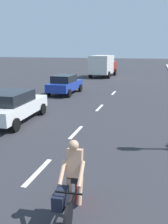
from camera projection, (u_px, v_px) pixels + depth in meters
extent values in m
plane|color=#2D2D33|center=(110.00, 97.00, 19.12)|extent=(160.00, 160.00, 0.00)
cube|color=white|center=(38.00, 172.00, 7.52)|extent=(0.16, 1.80, 0.01)
cube|color=white|center=(76.00, 132.00, 11.09)|extent=(0.16, 1.80, 0.01)
cube|color=white|center=(100.00, 108.00, 15.69)|extent=(0.16, 1.80, 0.01)
cube|color=white|center=(114.00, 93.00, 20.96)|extent=(0.16, 1.80, 0.01)
cylinder|color=black|center=(68.00, 219.00, 4.94)|extent=(0.11, 0.66, 0.66)
cylinder|color=red|center=(79.00, 191.00, 5.94)|extent=(0.11, 0.66, 0.66)
cube|color=black|center=(74.00, 197.00, 5.39)|extent=(0.12, 0.94, 0.04)
cylinder|color=black|center=(76.00, 182.00, 5.53)|extent=(0.03, 0.03, 0.48)
cube|color=black|center=(69.00, 193.00, 4.88)|extent=(0.56, 0.08, 0.03)
cube|color=tan|center=(74.00, 163.00, 5.28)|extent=(0.37, 0.34, 0.63)
sphere|color=tan|center=(73.00, 145.00, 5.11)|extent=(0.22, 0.22, 0.22)
cube|color=black|center=(75.00, 176.00, 5.41)|extent=(0.34, 0.25, 0.28)
cube|color=black|center=(60.00, 198.00, 5.13)|extent=(0.28, 0.54, 0.32)
cylinder|color=tan|center=(80.00, 190.00, 5.42)|extent=(0.14, 0.32, 0.62)
cylinder|color=tan|center=(69.00, 189.00, 5.46)|extent=(0.13, 0.21, 0.63)
cylinder|color=tan|center=(81.00, 174.00, 5.02)|extent=(0.13, 0.49, 0.41)
cylinder|color=tan|center=(62.00, 172.00, 5.09)|extent=(0.13, 0.49, 0.41)
cube|color=white|center=(13.00, 108.00, 12.67)|extent=(2.09, 4.62, 0.64)
cube|color=black|center=(10.00, 97.00, 12.31)|extent=(1.77, 2.43, 0.56)
cylinder|color=black|center=(12.00, 107.00, 14.44)|extent=(0.20, 0.65, 0.64)
cylinder|color=black|center=(43.00, 109.00, 14.00)|extent=(0.20, 0.65, 0.64)
cylinder|color=black|center=(16.00, 125.00, 11.09)|extent=(0.20, 0.65, 0.64)
cube|color=#1E389E|center=(65.00, 86.00, 20.41)|extent=(1.82, 4.17, 0.64)
cube|color=black|center=(64.00, 79.00, 20.06)|extent=(1.57, 2.18, 0.56)
cylinder|color=black|center=(62.00, 87.00, 22.05)|extent=(0.19, 0.64, 0.64)
cylinder|color=black|center=(80.00, 88.00, 21.56)|extent=(0.19, 0.64, 0.64)
cylinder|color=black|center=(49.00, 92.00, 19.44)|extent=(0.19, 0.64, 0.64)
cylinder|color=black|center=(69.00, 93.00, 18.95)|extent=(0.19, 0.64, 0.64)
cube|color=maroon|center=(107.00, 67.00, 34.85)|extent=(2.50, 2.44, 1.40)
cube|color=silver|center=(102.00, 65.00, 31.99)|extent=(2.58, 4.26, 2.30)
cylinder|color=black|center=(98.00, 72.00, 35.28)|extent=(0.32, 0.91, 0.90)
cylinder|color=black|center=(115.00, 72.00, 34.55)|extent=(0.32, 0.91, 0.90)
cylinder|color=black|center=(90.00, 74.00, 31.70)|extent=(0.32, 0.91, 0.90)
cylinder|color=black|center=(109.00, 75.00, 30.97)|extent=(0.32, 0.91, 0.90)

